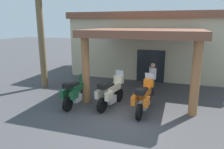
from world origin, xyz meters
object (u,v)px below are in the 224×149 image
at_px(motorcycle_orange, 144,98).
at_px(palm_tree_roadside, 39,2).
at_px(motel_building, 157,43).
at_px(motorcycle_green, 76,91).
at_px(motorcycle_cream, 111,93).
at_px(pedestrian, 152,76).

xyz_separation_m(motorcycle_orange, palm_tree_roadside, (-6.49, 1.80, 4.28)).
relative_size(motel_building, motorcycle_green, 5.55).
bearing_deg(motorcycle_orange, motorcycle_cream, 87.55).
bearing_deg(palm_tree_roadside, motorcycle_cream, -18.55).
bearing_deg(motorcycle_cream, palm_tree_roadside, 81.59).
distance_m(motel_building, motorcycle_green, 8.81).
height_order(motorcycle_green, pedestrian, pedestrian).
height_order(motel_building, pedestrian, motel_building).
bearing_deg(motorcycle_green, motorcycle_orange, -83.91).
bearing_deg(motel_building, motorcycle_orange, -86.74).
height_order(motorcycle_cream, pedestrian, pedestrian).
relative_size(motel_building, motorcycle_orange, 5.55).
xyz_separation_m(motorcycle_orange, pedestrian, (-0.07, 2.51, 0.33)).
relative_size(motorcycle_cream, pedestrian, 1.24).
height_order(motorcycle_cream, motorcycle_orange, same).
relative_size(motorcycle_green, palm_tree_roadside, 0.33).
bearing_deg(pedestrian, motorcycle_orange, -136.99).
xyz_separation_m(motorcycle_cream, motorcycle_orange, (1.59, -0.15, 0.00)).
bearing_deg(motel_building, motorcycle_cream, -98.10).
distance_m(motorcycle_cream, motorcycle_orange, 1.60).
distance_m(motorcycle_orange, pedestrian, 2.53).
bearing_deg(motorcycle_orange, palm_tree_roadside, 77.50).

